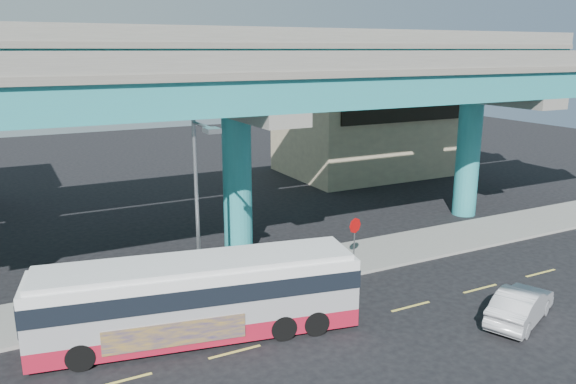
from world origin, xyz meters
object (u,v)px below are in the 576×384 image
transit_bus (198,295)px  street_lamp (201,188)px  sedan (520,305)px  stop_sign (355,232)px

transit_bus → street_lamp: bearing=76.6°
sedan → street_lamp: size_ratio=0.57×
transit_bus → street_lamp: size_ratio=1.56×
transit_bus → stop_sign: (8.85, 2.83, 0.30)m
street_lamp → stop_sign: 8.60m
street_lamp → stop_sign: bearing=5.4°
stop_sign → street_lamp: bearing=-165.2°
street_lamp → stop_sign: (7.92, 0.74, -3.26)m
transit_bus → sedan: transit_bus is taller
transit_bus → street_lamp: (0.93, 2.09, 3.55)m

